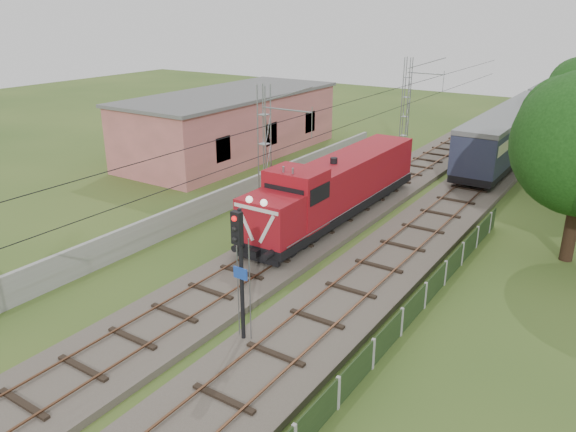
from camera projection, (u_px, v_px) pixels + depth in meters
The scene contains 10 objects.
ground at pixel (146, 338), 21.36m from camera, with size 140.00×140.00×0.00m, color #35521F.
track_main at pixel (256, 267), 26.76m from camera, with size 4.20×70.00×0.45m.
track_side at pixel (448, 209), 34.33m from camera, with size 4.20×80.00×0.45m.
catenary at pixel (265, 157), 30.83m from camera, with size 3.31×70.00×8.00m.
boundary_wall at pixel (218, 202), 33.82m from camera, with size 0.25×40.00×1.50m, color #9E9E99.
station_building at pixel (232, 123), 46.92m from camera, with size 8.40×20.40×5.22m.
fence at pixel (373, 354), 19.36m from camera, with size 0.12×32.00×1.20m.
locomotive at pixel (337, 187), 32.23m from camera, with size 2.78×15.87×4.03m.
coach_rake at pixel (576, 83), 72.44m from camera, with size 3.08×91.75×3.55m.
signal_post at pixel (239, 255), 19.58m from camera, with size 0.59×0.46×5.40m.
Camera 1 is at (14.63, -12.33, 11.87)m, focal length 35.00 mm.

